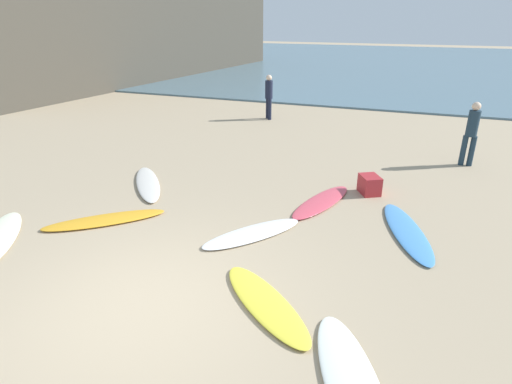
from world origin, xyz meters
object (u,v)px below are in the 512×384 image
Objects in this scene: surfboard_2 at (148,183)px; surfboard_5 at (253,233)px; surfboard_6 at (105,220)px; surfboard_7 at (321,202)px; surfboard_0 at (407,231)px; beachgoer_mid at (471,131)px; beachgoer_near at (269,95)px; surfboard_3 at (266,303)px; beach_cooler at (370,185)px; surfboard_4 at (352,384)px.

surfboard_5 is (3.16, -1.39, -0.01)m from surfboard_2.
surfboard_6 reaches higher than surfboard_7.
beachgoer_mid reaches higher than surfboard_0.
surfboard_0 is 9.45m from beachgoer_near.
beachgoer_near is (-3.64, 10.59, 0.87)m from surfboard_3.
surfboard_3 is 4.60m from beach_cooler.
surfboard_4 is at bearing 165.36° from surfboard_5.
surfboard_7 is at bearing -130.93° from beachgoer_mid.
surfboard_5 is 2.90m from surfboard_6.
surfboard_3 is 3.62m from surfboard_7.
surfboard_2 is 1.40× the size of beachgoer_mid.
surfboard_4 is at bearing -84.98° from beach_cooler.
surfboard_2 is at bearing -62.35° from surfboard_4.
surfboard_6 is 1.38× the size of beachgoer_near.
beachgoer_mid reaches higher than surfboard_6.
beach_cooler reaches higher than surfboard_4.
surfboard_4 is 1.33× the size of beachgoer_near.
surfboard_5 is at bearing -122.43° from beach_cooler.
beach_cooler is (4.89, 1.33, 0.16)m from surfboard_2.
surfboard_0 reaches higher than surfboard_5.
surfboard_0 is at bearing -6.62° from surfboard_7.
surfboard_2 reaches higher than surfboard_4.
beachgoer_near is (0.10, 9.31, 0.87)m from surfboard_6.
surfboard_5 is (-2.21, 2.76, -0.00)m from surfboard_4.
surfboard_0 is 4.84× the size of beach_cooler.
surfboard_6 is at bearing -131.24° from surfboard_7.
surfboard_0 is 5.78m from surfboard_2.
beachgoer_mid reaches higher than surfboard_2.
beachgoer_mid is (2.99, 7.37, 0.89)m from surfboard_3.
surfboard_4 is (-0.40, -3.82, 0.00)m from surfboard_0.
beachgoer_near is (-5.36, 7.73, 0.88)m from surfboard_0.
surfboard_6 is at bearing -68.37° from surfboard_3.
beachgoer_near reaches higher than surfboard_6.
surfboard_2 reaches higher than surfboard_5.
beachgoer_near is (-3.61, 6.98, 0.87)m from surfboard_7.
surfboard_7 is 1.27× the size of beachgoer_mid.
beach_cooler is at bearing 156.35° from surfboard_2.
beach_cooler is at bearing -4.47° from beachgoer_near.
beachgoer_mid is at bearing -88.10° from surfboard_5.
surfboard_3 is at bearing 29.50° from surfboard_6.
beachgoer_mid is at bearing 171.87° from surfboard_2.
beachgoer_mid reaches higher than beach_cooler.
surfboard_7 is 4.90m from beachgoer_mid.
surfboard_6 is 5.60m from beach_cooler.
surfboard_6 is 1.36× the size of beachgoer_mid.
beachgoer_near reaches higher than surfboard_2.
surfboard_3 is 1.20× the size of beachgoer_mid.
beachgoer_mid reaches higher than surfboard_4.
surfboard_0 is at bearing -170.33° from surfboard_3.
surfboard_2 is 1.10× the size of surfboard_7.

